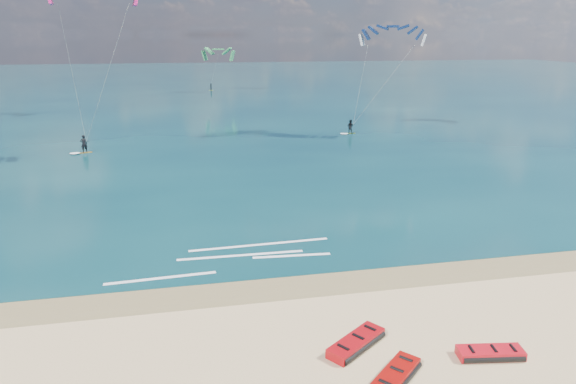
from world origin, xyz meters
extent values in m
plane|color=tan|center=(0.00, 40.00, 0.00)|extent=(320.00, 320.00, 0.00)
cube|color=olive|center=(0.00, 3.00, 0.00)|extent=(320.00, 2.40, 0.01)
cube|color=#0A2D38|center=(0.00, 104.00, 0.02)|extent=(320.00, 200.00, 0.04)
cube|color=gold|center=(-10.96, 34.29, 0.07)|extent=(1.36, 0.84, 0.06)
imported|color=black|center=(-10.96, 34.29, 0.95)|extent=(0.73, 0.59, 1.72)
cylinder|color=black|center=(-10.68, 34.00, 1.20)|extent=(0.50, 0.22, 0.04)
cube|color=#86B31A|center=(17.73, 39.03, 0.07)|extent=(1.29, 0.59, 0.05)
imported|color=black|center=(17.73, 39.03, 0.87)|extent=(0.97, 0.93, 1.57)
cylinder|color=black|center=(18.01, 38.76, 1.14)|extent=(0.50, 0.12, 0.04)
cube|color=white|center=(2.47, 8.10, 0.04)|extent=(7.75, 0.52, 0.01)
cube|color=white|center=(1.28, 6.88, 0.04)|extent=(6.61, 0.38, 0.01)
cube|color=white|center=(3.89, 6.30, 0.04)|extent=(4.10, 0.53, 0.01)
cube|color=white|center=(-2.74, 5.00, 0.04)|extent=(5.22, 0.52, 0.01)
camera|label=1|loc=(-1.19, -17.84, 11.10)|focal=32.00mm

